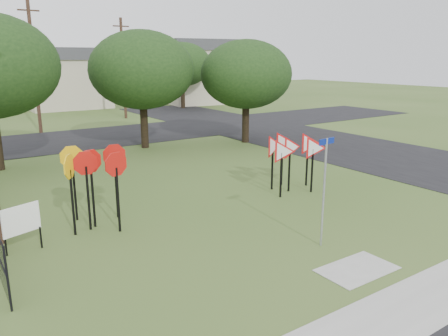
{
  "coord_description": "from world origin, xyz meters",
  "views": [
    {
      "loc": [
        -8.49,
        -8.87,
        5.25
      ],
      "look_at": [
        -0.44,
        3.0,
        1.6
      ],
      "focal_mm": 35.0,
      "sensor_mm": 36.0,
      "label": 1
    }
  ],
  "objects_px": {
    "street_name_sign": "(324,186)",
    "info_board": "(21,221)",
    "yield_sign_cluster": "(291,149)",
    "stop_sign_cluster": "(92,170)"
  },
  "relations": [
    {
      "from": "street_name_sign",
      "to": "info_board",
      "type": "relative_size",
      "value": 2.31
    },
    {
      "from": "street_name_sign",
      "to": "info_board",
      "type": "xyz_separation_m",
      "value": [
        -7.13,
        4.33,
        -0.88
      ]
    },
    {
      "from": "info_board",
      "to": "yield_sign_cluster",
      "type": "bearing_deg",
      "value": 1.18
    },
    {
      "from": "stop_sign_cluster",
      "to": "info_board",
      "type": "height_order",
      "value": "stop_sign_cluster"
    },
    {
      "from": "street_name_sign",
      "to": "yield_sign_cluster",
      "type": "relative_size",
      "value": 1.1
    },
    {
      "from": "info_board",
      "to": "stop_sign_cluster",
      "type": "bearing_deg",
      "value": 18.15
    },
    {
      "from": "street_name_sign",
      "to": "stop_sign_cluster",
      "type": "relative_size",
      "value": 1.23
    },
    {
      "from": "info_board",
      "to": "street_name_sign",
      "type": "bearing_deg",
      "value": -31.29
    },
    {
      "from": "yield_sign_cluster",
      "to": "info_board",
      "type": "height_order",
      "value": "yield_sign_cluster"
    },
    {
      "from": "street_name_sign",
      "to": "info_board",
      "type": "distance_m",
      "value": 8.39
    }
  ]
}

